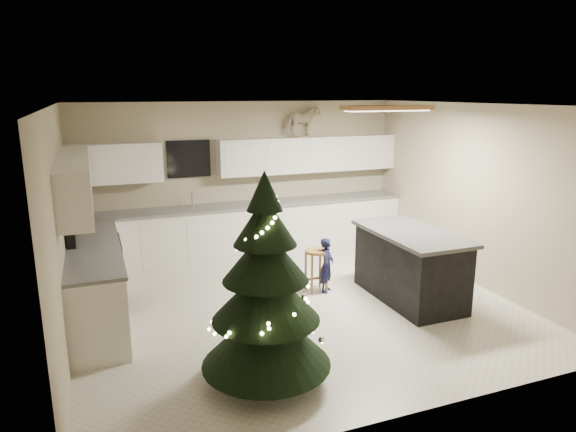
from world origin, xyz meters
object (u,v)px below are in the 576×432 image
at_px(island, 410,265).
at_px(bar_stool, 316,260).
at_px(toddler, 327,265).
at_px(rocking_horse, 303,121).
at_px(christmas_tree, 266,299).

xyz_separation_m(island, bar_stool, (-1.06, 0.71, -0.02)).
xyz_separation_m(toddler, rocking_horse, (0.45, 1.97, 1.88)).
xyz_separation_m(bar_stool, rocking_horse, (0.58, 1.90, 1.81)).
distance_m(island, rocking_horse, 3.20).
relative_size(christmas_tree, rocking_horse, 3.23).
distance_m(toddler, rocking_horse, 2.76).
xyz_separation_m(island, christmas_tree, (-2.47, -1.24, 0.37)).
xyz_separation_m(bar_stool, christmas_tree, (-1.40, -1.95, 0.40)).
bearing_deg(bar_stool, island, -33.76).
bearing_deg(bar_stool, rocking_horse, 73.00).
bearing_deg(toddler, island, -82.25).
relative_size(bar_stool, rocking_horse, 0.94).
xyz_separation_m(island, rocking_horse, (-0.48, 2.61, 1.79)).
height_order(island, christmas_tree, christmas_tree).
xyz_separation_m(christmas_tree, rocking_horse, (1.99, 3.85, 1.42)).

